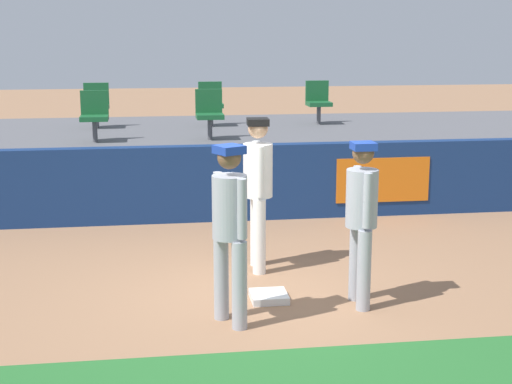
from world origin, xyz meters
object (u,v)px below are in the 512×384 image
(seat_back_center, at_px, (211,101))
(player_coach_visitor, at_px, (230,222))
(seat_front_left, at_px, (94,113))
(first_base, at_px, (269,297))
(seat_back_left, at_px, (96,103))
(seat_back_right, at_px, (318,100))
(player_fielder_home, at_px, (258,183))
(seat_front_center, at_px, (209,112))
(player_runner_visitor, at_px, (361,212))

(seat_back_center, bearing_deg, player_coach_visitor, -93.42)
(seat_front_left, bearing_deg, first_base, -67.10)
(seat_back_left, xyz_separation_m, seat_back_right, (4.28, -0.00, -0.00))
(seat_front_left, relative_size, seat_back_center, 1.00)
(seat_back_left, bearing_deg, first_base, -72.11)
(seat_back_left, bearing_deg, player_fielder_home, -68.57)
(player_fielder_home, distance_m, seat_front_left, 4.52)
(player_fielder_home, xyz_separation_m, seat_back_center, (-0.09, 5.74, 0.45))
(seat_front_left, xyz_separation_m, seat_front_center, (1.91, -0.00, -0.00))
(seat_back_center, bearing_deg, seat_back_right, 0.00)
(player_fielder_home, distance_m, player_coach_visitor, 1.80)
(player_runner_visitor, relative_size, seat_front_center, 2.11)
(player_coach_visitor, xyz_separation_m, seat_front_left, (-1.64, 5.65, 0.48))
(seat_back_left, distance_m, seat_back_center, 2.16)
(player_runner_visitor, distance_m, seat_front_center, 5.47)
(player_runner_visitor, height_order, player_coach_visitor, player_coach_visitor)
(player_coach_visitor, height_order, seat_back_left, seat_back_left)
(seat_front_center, bearing_deg, player_coach_visitor, -92.76)
(player_fielder_home, xyz_separation_m, seat_front_center, (-0.26, 3.94, 0.45))
(seat_front_left, height_order, seat_back_left, same)
(seat_back_right, xyz_separation_m, seat_front_center, (-2.29, -1.80, -0.00))
(seat_back_right, bearing_deg, player_fielder_home, -109.49)
(player_coach_visitor, height_order, seat_front_left, seat_front_left)
(player_fielder_home, xyz_separation_m, seat_front_left, (-2.17, 3.94, 0.45))
(player_runner_visitor, height_order, seat_back_left, seat_back_left)
(player_coach_visitor, bearing_deg, player_fielder_home, 134.92)
(first_base, relative_size, seat_front_center, 0.48)
(first_base, xyz_separation_m, player_fielder_home, (0.04, 1.11, 1.04))
(first_base, relative_size, seat_front_left, 0.48)
(player_coach_visitor, height_order, seat_back_center, seat_back_center)
(player_coach_visitor, bearing_deg, seat_back_center, 148.77)
(player_fielder_home, distance_m, seat_back_left, 6.18)
(seat_front_left, bearing_deg, seat_back_left, 92.48)
(seat_back_right, height_order, seat_front_center, same)
(seat_back_center, height_order, seat_back_right, same)
(player_coach_visitor, relative_size, seat_front_left, 2.17)
(first_base, xyz_separation_m, player_runner_visitor, (0.94, -0.27, 0.99))
(first_base, distance_m, seat_front_left, 5.68)
(first_base, bearing_deg, seat_back_left, 107.89)
(player_runner_visitor, height_order, seat_back_center, seat_back_center)
(first_base, distance_m, seat_back_center, 7.01)
(seat_back_right, relative_size, seat_front_center, 1.00)
(player_runner_visitor, height_order, seat_front_center, seat_front_center)
(seat_front_center, bearing_deg, seat_back_right, 38.16)
(seat_front_center, bearing_deg, player_fielder_home, -86.21)
(player_runner_visitor, xyz_separation_m, seat_front_left, (-3.07, 5.32, 0.51))
(seat_front_center, bearing_deg, seat_front_left, 180.00)
(player_coach_visitor, bearing_deg, seat_back_right, 133.21)
(player_runner_visitor, distance_m, seat_back_right, 7.22)
(seat_back_left, distance_m, seat_back_right, 4.28)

